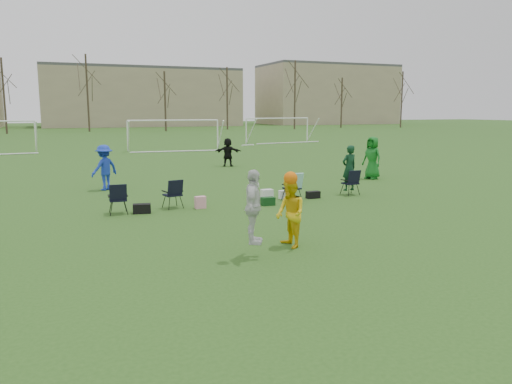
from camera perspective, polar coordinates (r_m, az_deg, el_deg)
name	(u,v)px	position (r m, az deg, el deg)	size (l,w,h in m)	color
ground	(337,275)	(10.15, 9.23, -9.31)	(260.00, 260.00, 0.00)	#285019
fielder_blue	(104,168)	(21.14, -16.94, 2.69)	(1.19, 0.68, 1.84)	#1835B9
fielder_green_far	(372,158)	(24.21, 13.14, 3.83)	(0.98, 0.63, 2.00)	#12661C
fielder_black	(228,152)	(28.92, -3.23, 4.57)	(1.52, 0.48, 1.64)	black
center_contest	(275,210)	(11.37, 2.18, -2.06)	(1.85, 1.41, 2.52)	silver
sideline_setup	(267,186)	(17.74, 1.27, 0.74)	(9.38, 1.63, 1.90)	#0E331C
goal_mid	(174,126)	(41.22, -9.40, 7.42)	(7.40, 0.63, 2.46)	white
goal_right	(278,123)	(50.78, 2.51, 7.88)	(7.35, 1.14, 2.46)	white
tree_line	(90,97)	(78.24, -18.43, 10.25)	(110.28, 3.28, 11.40)	#382B21
building_row	(115,96)	(104.89, -15.82, 10.52)	(126.00, 16.00, 13.00)	tan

